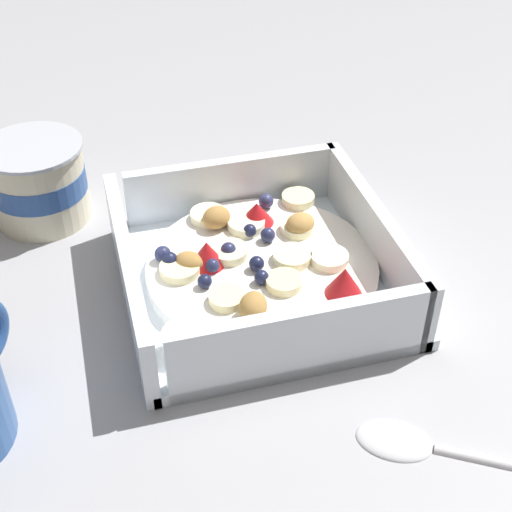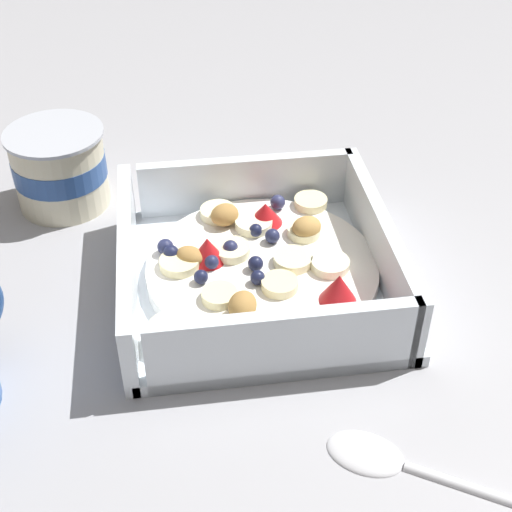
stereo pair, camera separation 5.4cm
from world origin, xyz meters
The scene contains 4 objects.
ground_plane centered at (0.00, 0.00, 0.00)m, with size 2.40×2.40×0.00m, color #9E9EA3.
fruit_bowl centered at (-0.01, 0.00, 0.02)m, with size 0.20×0.20×0.06m.
spoon centered at (-0.19, -0.06, 0.00)m, with size 0.11×0.16×0.01m.
yogurt_cup centered at (0.12, 0.16, 0.04)m, with size 0.08×0.08×0.07m.
Camera 1 is at (-0.43, 0.12, 0.37)m, focal length 50.97 mm.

